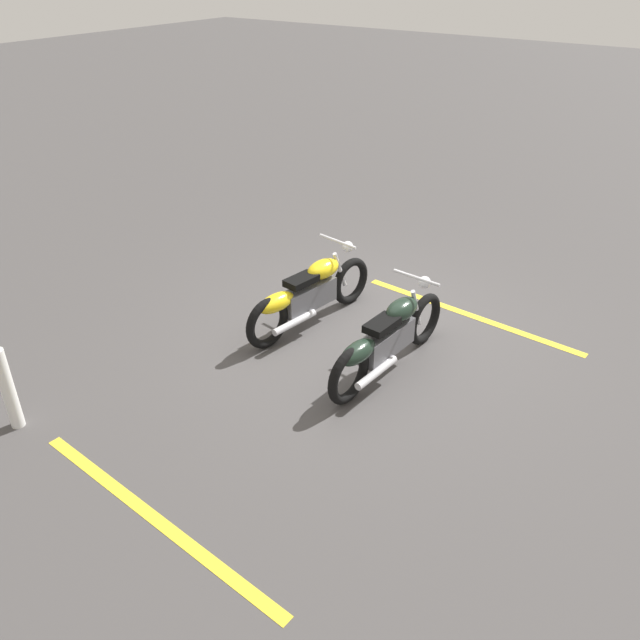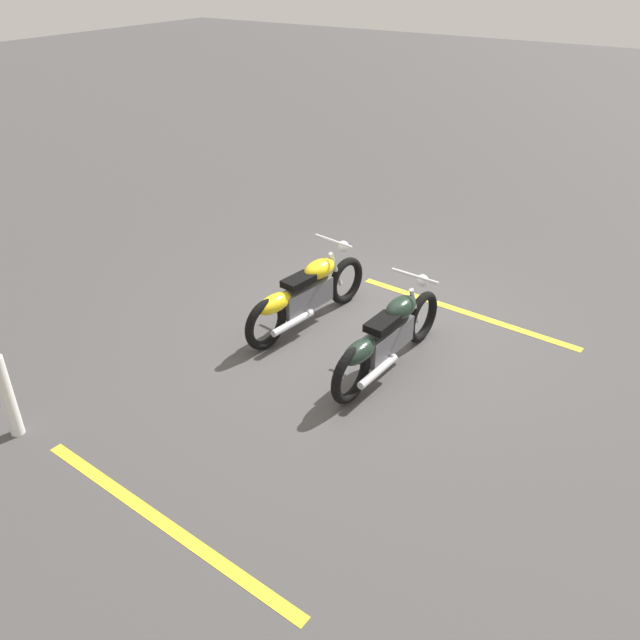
{
  "view_description": "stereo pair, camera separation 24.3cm",
  "coord_description": "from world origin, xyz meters",
  "views": [
    {
      "loc": [
        6.17,
        3.62,
        4.35
      ],
      "look_at": [
        1.05,
        0.0,
        0.65
      ],
      "focal_mm": 35.8,
      "sensor_mm": 36.0,
      "label": 1
    },
    {
      "loc": [
        6.31,
        3.42,
        4.35
      ],
      "look_at": [
        1.05,
        0.0,
        0.65
      ],
      "focal_mm": 35.8,
      "sensor_mm": 36.0,
      "label": 2
    }
  ],
  "objects": [
    {
      "name": "motorcycle_dark_foreground",
      "position": [
        0.68,
        0.68,
        0.46
      ],
      "size": [
        2.23,
        0.62,
        1.04
      ],
      "rotation": [
        0.0,
        0.0,
        3.07
      ],
      "color": "black",
      "rests_on": "ground"
    },
    {
      "name": "motorcycle_bright_foreground",
      "position": [
        0.33,
        -0.69,
        0.46
      ],
      "size": [
        2.22,
        0.63,
        1.04
      ],
      "rotation": [
        0.0,
        0.0,
        3.0
      ],
      "color": "black",
      "rests_on": "ground"
    },
    {
      "name": "parking_stripe_mid",
      "position": [
        3.8,
        0.14,
        0.0
      ],
      "size": [
        0.34,
        3.2,
        0.01
      ],
      "primitive_type": "cube",
      "rotation": [
        0.0,
        0.0,
        1.5
      ],
      "color": "yellow",
      "rests_on": "ground"
    },
    {
      "name": "ground_plane",
      "position": [
        0.0,
        0.0,
        0.0
      ],
      "size": [
        60.0,
        60.0,
        0.0
      ],
      "primitive_type": "plane",
      "color": "#474444"
    },
    {
      "name": "parking_stripe_near",
      "position": [
        -1.14,
        0.95,
        0.0
      ],
      "size": [
        0.34,
        3.2,
        0.01
      ],
      "primitive_type": "cube",
      "rotation": [
        0.0,
        0.0,
        1.5
      ],
      "color": "yellow",
      "rests_on": "ground"
    },
    {
      "name": "bollard_post",
      "position": [
        3.75,
        -1.97,
        0.47
      ],
      "size": [
        0.14,
        0.14,
        0.94
      ],
      "primitive_type": "cylinder",
      "color": "white",
      "rests_on": "ground"
    }
  ]
}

